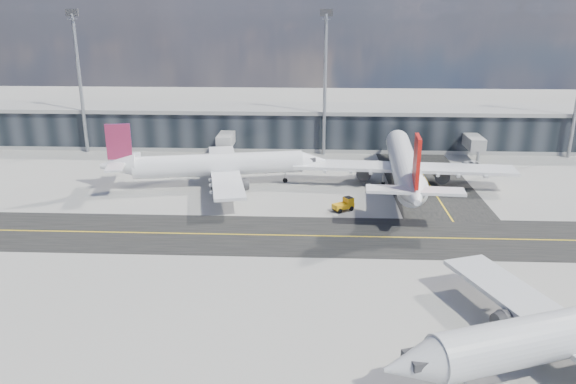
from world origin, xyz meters
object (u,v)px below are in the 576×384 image
Objects in this scene: baggage_tug at (345,204)px; service_van at (475,165)px; airliner_redtail at (404,164)px; airliner_af at (216,165)px.

service_van is at bearing 101.26° from baggage_tug.
airliner_redtail is at bearing -175.23° from service_van.
baggage_tug reaches higher than service_van.
service_van is (25.92, 24.37, -0.31)m from baggage_tug.
airliner_redtail is (31.68, -0.12, 0.58)m from airliner_af.
baggage_tug is at bearing -172.31° from service_van.
airliner_redtail is at bearing 105.21° from baggage_tug.
airliner_af is at bearing -149.71° from baggage_tug.
service_van is at bearing 93.93° from airliner_af.
baggage_tug is (21.38, -11.24, -2.73)m from airliner_af.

